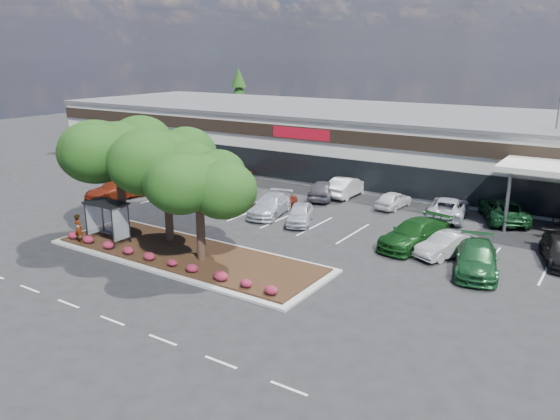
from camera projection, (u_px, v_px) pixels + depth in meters
The scene contains 27 objects.
ground at pixel (163, 287), 28.65m from camera, with size 160.00×160.00×0.00m, color black.
retail_store at pixel (404, 143), 54.99m from camera, with size 80.40×25.20×6.25m.
landscape_island at pixel (186, 255), 32.89m from camera, with size 18.00×6.00×0.26m.
lane_markings at pixel (272, 234), 37.10m from camera, with size 33.12×20.06×0.01m.
shrub_row at pixel (161, 259), 31.09m from camera, with size 17.00×0.80×0.50m, color maroon, non-canonical shape.
bus_shelter at pixel (108, 210), 34.34m from camera, with size 2.75×1.55×2.59m.
island_tree_west at pixel (120, 175), 35.33m from camera, with size 7.20×7.20×7.89m, color #11340F, non-canonical shape.
island_tree_mid at pixel (167, 184), 34.12m from camera, with size 6.60×6.60×7.32m, color #11340F, non-canonical shape.
island_tree_east at pixel (200, 205), 30.92m from camera, with size 5.80×5.80×6.50m, color #11340F, non-canonical shape.
conifer_north_west at pixel (239, 102), 80.06m from camera, with size 4.40×4.40×10.00m, color #11340F.
person_waiting at pixel (79, 228), 34.42m from camera, with size 0.67×0.44×1.85m, color #594C47.
light_pole at pixel (555, 149), 42.20m from camera, with size 1.42×0.71×10.51m.
car_0 at pixel (118, 189), 45.90m from camera, with size 2.37×5.84×1.70m, color maroon.
car_1 at pixel (213, 189), 46.17m from camera, with size 2.11×5.19×1.51m, color silver.
car_2 at pixel (270, 205), 41.23m from camera, with size 2.12×5.21×1.51m, color #B7BFC5.
car_3 at pixel (275, 202), 42.39m from camera, with size 1.59×3.95×1.35m, color maroon.
car_4 at pixel (300, 214), 39.20m from camera, with size 1.68×4.18×1.42m, color silver.
car_5 at pixel (414, 234), 34.37m from camera, with size 2.37×5.82×1.69m, color #144416.
car_6 at pixel (477, 258), 30.40m from camera, with size 2.23×5.50×1.60m, color #1B4D26.
car_7 at pixel (446, 245), 32.82m from camera, with size 1.50×4.29×1.41m, color silver.
car_9 at pixel (234, 182), 48.82m from camera, with size 2.42×5.25×1.46m, color maroon.
car_10 at pixel (238, 175), 51.53m from camera, with size 1.89×4.69×1.60m, color maroon.
car_11 at pixel (323, 189), 45.81m from camera, with size 1.92×4.76×1.62m, color #525158.
car_12 at pixel (347, 187), 46.66m from camera, with size 1.78×5.11×1.68m, color silver.
car_13 at pixel (393, 200), 43.17m from camera, with size 1.58×3.92×1.34m, color white.
car_14 at pixel (448, 208), 40.45m from camera, with size 2.60×5.65×1.57m, color #A3A7B0.
car_15 at pixel (503, 210), 39.83m from camera, with size 2.74×5.94×1.65m, color #154421.
Camera 1 is at (19.66, -18.70, 11.79)m, focal length 35.00 mm.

